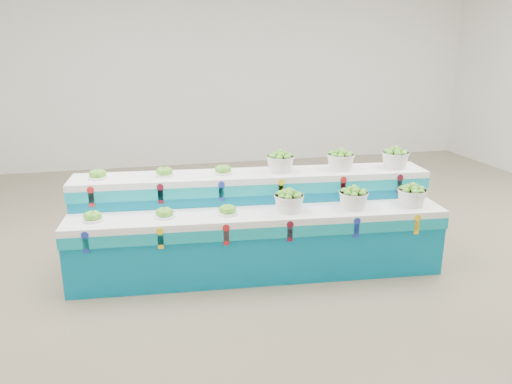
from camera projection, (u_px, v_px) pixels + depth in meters
ground at (318, 258)px, 5.76m from camera, size 10.00×10.00×0.00m
back_wall at (234, 64)px, 9.84m from camera, size 10.00×0.00×10.00m
display_stand at (256, 224)px, 5.39m from camera, size 4.00×1.35×1.02m
plate_lower_left at (93, 216)px, 4.85m from camera, size 0.22×0.22×0.10m
plate_lower_mid at (164, 213)px, 4.95m from camera, size 0.22×0.22×0.10m
plate_lower_right at (228, 210)px, 5.04m from camera, size 0.22×0.22×0.10m
basket_lower_left at (289, 201)px, 5.11m from camera, size 0.33×0.33×0.23m
basket_lower_mid at (353, 198)px, 5.21m from camera, size 0.33×0.33×0.23m
basket_lower_right at (412, 195)px, 5.30m from camera, size 0.33×0.33×0.23m
plate_upper_left at (98, 174)px, 5.23m from camera, size 0.22×0.22×0.10m
plate_upper_mid at (164, 171)px, 5.33m from camera, size 0.22×0.22×0.10m
plate_upper_right at (223, 169)px, 5.41m from camera, size 0.22×0.22×0.10m
basket_upper_left at (280, 162)px, 5.49m from camera, size 0.33×0.33×0.23m
basket_upper_mid at (341, 160)px, 5.58m from camera, size 0.33×0.33×0.23m
basket_upper_right at (395, 158)px, 5.67m from camera, size 0.33×0.33×0.23m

